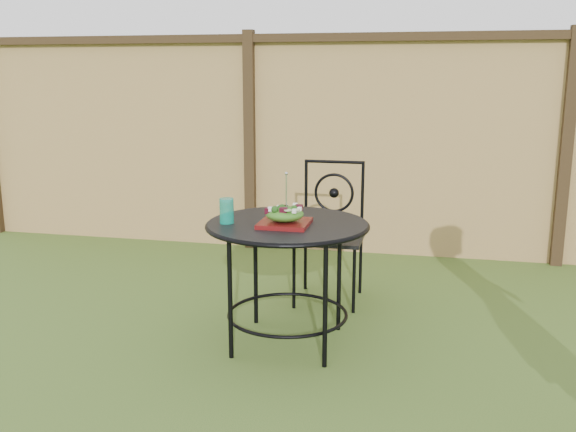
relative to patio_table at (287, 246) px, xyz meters
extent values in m
plane|color=#294917|center=(0.52, -0.14, -0.59)|extent=(60.00, 60.00, 0.00)
cube|color=tan|center=(0.52, 2.06, 0.31)|extent=(8.00, 0.05, 1.80)
cube|color=black|center=(0.52, 2.01, 1.24)|extent=(8.00, 0.07, 0.07)
cube|color=black|center=(-0.78, 2.01, 0.36)|extent=(0.09, 0.09, 1.90)
cube|color=black|center=(1.82, 2.01, 0.36)|extent=(0.09, 0.09, 1.90)
cylinder|color=black|center=(0.00, 0.00, 0.13)|extent=(0.90, 0.90, 0.02)
torus|color=black|center=(0.00, 0.00, 0.12)|extent=(0.92, 0.92, 0.02)
torus|color=black|center=(0.00, 0.00, -0.41)|extent=(0.70, 0.70, 0.02)
cylinder|color=black|center=(0.26, 0.26, -0.23)|extent=(0.03, 0.03, 0.71)
cylinder|color=black|center=(-0.26, 0.26, -0.23)|extent=(0.03, 0.03, 0.71)
cylinder|color=black|center=(-0.26, -0.26, -0.23)|extent=(0.03, 0.03, 0.71)
cylinder|color=black|center=(0.26, -0.26, -0.23)|extent=(0.03, 0.03, 0.71)
cube|color=black|center=(0.12, 0.76, -0.14)|extent=(0.46, 0.46, 0.03)
cylinder|color=black|center=(0.12, 0.97, 0.35)|extent=(0.42, 0.02, 0.02)
torus|color=black|center=(0.12, 0.97, 0.13)|extent=(0.28, 0.02, 0.28)
cylinder|color=black|center=(-0.08, 0.56, -0.37)|extent=(0.02, 0.02, 0.44)
cylinder|color=black|center=(0.32, 0.56, -0.37)|extent=(0.02, 0.02, 0.44)
cylinder|color=black|center=(-0.08, 0.96, -0.37)|extent=(0.02, 0.02, 0.44)
cylinder|color=black|center=(0.32, 0.96, -0.37)|extent=(0.02, 0.02, 0.44)
cylinder|color=black|center=(-0.08, 0.97, 0.11)|extent=(0.02, 0.02, 0.50)
cylinder|color=black|center=(0.32, 0.97, 0.11)|extent=(0.02, 0.02, 0.50)
cube|color=#4A0C0A|center=(0.00, -0.07, 0.15)|extent=(0.27, 0.27, 0.02)
ellipsoid|color=#235614|center=(0.00, -0.07, 0.20)|extent=(0.21, 0.21, 0.08)
cylinder|color=silver|center=(0.01, -0.07, 0.33)|extent=(0.01, 0.01, 0.18)
cylinder|color=#0C8B72|center=(-0.33, -0.09, 0.21)|extent=(0.08, 0.08, 0.14)
camera|label=1|loc=(0.76, -3.42, 0.96)|focal=40.00mm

